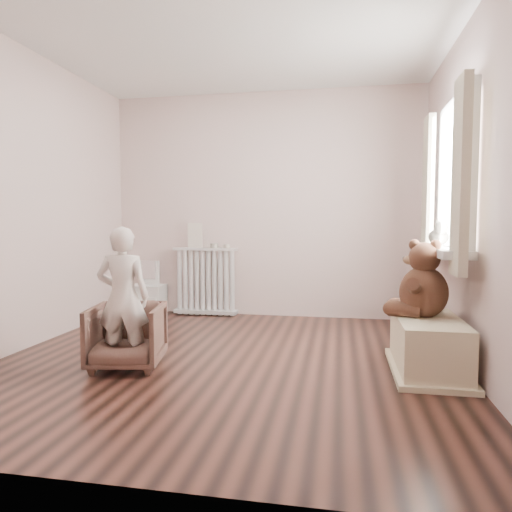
% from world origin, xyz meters
% --- Properties ---
extents(floor, '(3.60, 3.60, 0.01)m').
position_xyz_m(floor, '(0.00, 0.00, 0.00)').
color(floor, black).
rests_on(floor, ground).
extents(ceiling, '(3.60, 3.60, 0.01)m').
position_xyz_m(ceiling, '(0.00, 0.00, 2.60)').
color(ceiling, white).
rests_on(ceiling, ground).
extents(back_wall, '(3.60, 0.02, 2.60)m').
position_xyz_m(back_wall, '(0.00, 1.80, 1.30)').
color(back_wall, beige).
rests_on(back_wall, ground).
extents(front_wall, '(3.60, 0.02, 2.60)m').
position_xyz_m(front_wall, '(0.00, -1.80, 1.30)').
color(front_wall, beige).
rests_on(front_wall, ground).
extents(left_wall, '(0.02, 3.60, 2.60)m').
position_xyz_m(left_wall, '(-1.80, 0.00, 1.30)').
color(left_wall, beige).
rests_on(left_wall, ground).
extents(right_wall, '(0.02, 3.60, 2.60)m').
position_xyz_m(right_wall, '(1.80, 0.00, 1.30)').
color(right_wall, beige).
rests_on(right_wall, ground).
extents(window, '(0.03, 0.90, 1.10)m').
position_xyz_m(window, '(1.76, 0.30, 1.45)').
color(window, white).
rests_on(window, right_wall).
extents(window_sill, '(0.22, 1.10, 0.06)m').
position_xyz_m(window_sill, '(1.67, 0.30, 0.87)').
color(window_sill, silver).
rests_on(window_sill, right_wall).
extents(curtain_left, '(0.06, 0.26, 1.30)m').
position_xyz_m(curtain_left, '(1.65, -0.27, 1.39)').
color(curtain_left, beige).
rests_on(curtain_left, right_wall).
extents(curtain_right, '(0.06, 0.26, 1.30)m').
position_xyz_m(curtain_right, '(1.65, 0.87, 1.39)').
color(curtain_right, beige).
rests_on(curtain_right, right_wall).
extents(radiator, '(0.76, 0.14, 0.80)m').
position_xyz_m(radiator, '(-0.68, 1.68, 0.39)').
color(radiator, silver).
rests_on(radiator, floor).
extents(paper_doll, '(0.18, 0.02, 0.29)m').
position_xyz_m(paper_doll, '(-0.81, 1.68, 0.94)').
color(paper_doll, beige).
rests_on(paper_doll, radiator).
extents(tin_a, '(0.09, 0.09, 0.05)m').
position_xyz_m(tin_a, '(-0.58, 1.68, 0.83)').
color(tin_a, '#A59E8C').
rests_on(tin_a, radiator).
extents(tin_b, '(0.08, 0.08, 0.04)m').
position_xyz_m(tin_b, '(-0.42, 1.68, 0.82)').
color(tin_b, '#A59E8C').
rests_on(tin_b, radiator).
extents(toy_vanity, '(0.40, 0.29, 0.63)m').
position_xyz_m(toy_vanity, '(-1.41, 1.65, 0.28)').
color(toy_vanity, silver).
rests_on(toy_vanity, floor).
extents(armchair, '(0.61, 0.62, 0.48)m').
position_xyz_m(armchair, '(-0.69, -0.34, 0.24)').
color(armchair, brown).
rests_on(armchair, floor).
extents(child, '(0.42, 0.32, 1.05)m').
position_xyz_m(child, '(-0.69, -0.39, 0.54)').
color(child, white).
rests_on(child, armchair).
extents(toy_bench, '(0.45, 0.85, 0.40)m').
position_xyz_m(toy_bench, '(1.52, -0.04, 0.20)').
color(toy_bench, beige).
rests_on(toy_bench, floor).
extents(teddy_bear, '(0.53, 0.46, 0.56)m').
position_xyz_m(teddy_bear, '(1.49, 0.04, 0.67)').
color(teddy_bear, '#361D13').
rests_on(teddy_bear, toy_bench).
extents(plush_cat, '(0.20, 0.27, 0.21)m').
position_xyz_m(plush_cat, '(1.66, 0.41, 1.00)').
color(plush_cat, slate).
rests_on(plush_cat, window_sill).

